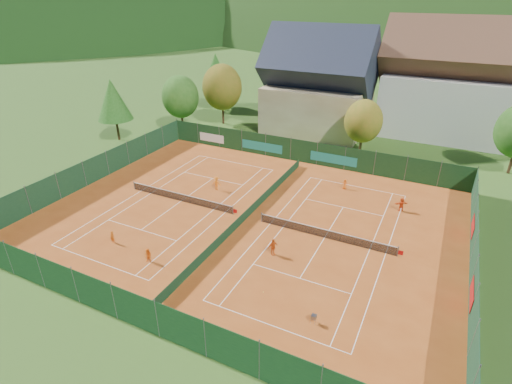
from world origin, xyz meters
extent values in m
plane|color=#2D5119|center=(0.00, 0.00, -0.02)|extent=(600.00, 600.00, 0.00)
cube|color=#9E4517|center=(0.00, 0.00, 0.01)|extent=(40.00, 32.00, 0.01)
cube|color=white|center=(-8.00, 11.88, 0.01)|extent=(10.97, 0.06, 0.00)
cube|color=white|center=(-8.00, -11.88, 0.01)|extent=(10.97, 0.06, 0.00)
cube|color=white|center=(-13.48, 0.00, 0.01)|extent=(0.06, 23.77, 0.00)
cube|color=white|center=(-2.51, 0.00, 0.01)|extent=(0.06, 23.77, 0.00)
cube|color=white|center=(-12.12, 0.00, 0.01)|extent=(0.06, 23.77, 0.00)
cube|color=white|center=(-3.88, 0.00, 0.01)|extent=(0.06, 23.77, 0.00)
cube|color=white|center=(-8.00, 6.40, 0.01)|extent=(8.23, 0.06, 0.00)
cube|color=white|center=(-8.00, -6.40, 0.01)|extent=(8.23, 0.06, 0.00)
cube|color=white|center=(-8.00, 0.00, 0.01)|extent=(0.06, 12.80, 0.00)
cube|color=white|center=(8.00, 11.88, 0.01)|extent=(10.97, 0.06, 0.00)
cube|color=white|center=(8.00, -11.88, 0.01)|extent=(10.97, 0.06, 0.00)
cube|color=white|center=(2.51, 0.00, 0.01)|extent=(0.06, 23.77, 0.00)
cube|color=white|center=(13.48, 0.00, 0.01)|extent=(0.06, 23.77, 0.00)
cube|color=white|center=(3.88, 0.00, 0.01)|extent=(0.06, 23.77, 0.00)
cube|color=white|center=(12.12, 0.00, 0.01)|extent=(0.06, 23.77, 0.00)
cube|color=white|center=(8.00, 6.40, 0.01)|extent=(8.23, 0.06, 0.00)
cube|color=white|center=(8.00, -6.40, 0.01)|extent=(8.23, 0.06, 0.00)
cube|color=white|center=(8.00, 0.00, 0.01)|extent=(0.06, 12.80, 0.00)
cylinder|color=#59595B|center=(-14.40, 0.00, 0.51)|extent=(0.10, 0.10, 1.02)
cylinder|color=#59595B|center=(-1.60, 0.00, 0.51)|extent=(0.10, 0.10, 1.02)
cube|color=black|center=(-8.00, 0.00, 0.46)|extent=(12.80, 0.02, 0.86)
cube|color=white|center=(-8.00, 0.00, 0.89)|extent=(12.80, 0.04, 0.06)
cube|color=red|center=(-1.35, 0.00, 0.45)|extent=(0.40, 0.04, 0.40)
cylinder|color=#59595B|center=(1.60, 0.00, 0.51)|extent=(0.10, 0.10, 1.02)
cylinder|color=#59595B|center=(14.40, 0.00, 0.51)|extent=(0.10, 0.10, 1.02)
cube|color=black|center=(8.00, 0.00, 0.46)|extent=(12.80, 0.02, 0.86)
cube|color=white|center=(8.00, 0.00, 0.89)|extent=(12.80, 0.04, 0.06)
cube|color=red|center=(14.65, 0.00, 0.45)|extent=(0.40, 0.04, 0.40)
cube|color=#13341D|center=(0.00, 0.00, 0.50)|extent=(0.03, 28.80, 1.00)
cube|color=#14371A|center=(0.00, 16.00, 1.50)|extent=(40.00, 0.04, 3.00)
cube|color=teal|center=(-6.00, 15.94, 1.20)|extent=(6.00, 0.03, 1.20)
cube|color=teal|center=(4.00, 15.94, 1.20)|extent=(6.00, 0.03, 1.20)
cube|color=silver|center=(-14.00, 15.94, 1.20)|extent=(4.00, 0.03, 1.20)
cube|color=#163D1E|center=(0.00, -16.00, 1.50)|extent=(40.00, 0.04, 3.00)
cube|color=#153C22|center=(-20.00, 0.00, 1.50)|extent=(0.04, 32.00, 3.00)
cube|color=#153A23|center=(20.00, 0.00, 1.50)|extent=(0.04, 32.00, 3.00)
cube|color=#B21414|center=(19.94, -4.00, 1.20)|extent=(0.03, 3.00, 1.20)
cube|color=#B21414|center=(19.94, 6.00, 1.20)|extent=(0.03, 3.00, 1.20)
cube|color=beige|center=(-3.00, 30.00, 3.50)|extent=(15.00, 12.00, 7.00)
cube|color=#1E2333|center=(-3.00, 30.00, 10.00)|extent=(16.20, 12.00, 12.00)
cube|color=silver|center=(16.00, 36.00, 4.50)|extent=(20.00, 11.00, 9.00)
cube|color=brown|center=(16.00, 36.00, 11.75)|extent=(21.60, 11.00, 11.00)
cylinder|color=#422A17|center=(-22.00, 20.00, 1.40)|extent=(0.36, 0.36, 2.80)
ellipsoid|color=#2A5E1A|center=(-22.00, 20.00, 5.40)|extent=(5.72, 5.72, 6.58)
cylinder|color=#482B19|center=(-18.00, 26.00, 1.57)|extent=(0.36, 0.36, 3.15)
ellipsoid|color=olive|center=(-18.00, 26.00, 6.07)|extent=(6.44, 6.44, 7.40)
cylinder|color=#4C2E1B|center=(-24.00, 34.00, 1.75)|extent=(0.36, 0.36, 3.50)
cone|color=#1E5819|center=(-24.00, 34.00, 6.75)|extent=(5.60, 5.60, 6.50)
cylinder|color=#473119|center=(6.00, 22.00, 1.22)|extent=(0.36, 0.36, 2.45)
ellipsoid|color=olive|center=(6.00, 22.00, 4.72)|extent=(5.01, 5.01, 5.76)
cylinder|color=#482E19|center=(24.00, 24.00, 1.40)|extent=(0.36, 0.36, 2.80)
cylinder|color=#483019|center=(-28.00, 12.00, 1.57)|extent=(0.36, 0.36, 3.15)
cone|color=#245D1A|center=(-28.00, 12.00, 6.07)|extent=(5.04, 5.04, 5.85)
ellipsoid|color=black|center=(10.00, 300.00, -42.35)|extent=(440.00, 440.00, 242.00)
ellipsoid|color=black|center=(-220.00, 160.00, -35.70)|extent=(340.00, 340.00, 204.00)
cylinder|color=slate|center=(10.35, -10.56, 0.40)|extent=(0.02, 0.02, 0.80)
cylinder|color=slate|center=(10.65, -10.56, 0.40)|extent=(0.02, 0.02, 0.80)
cylinder|color=slate|center=(10.35, -10.26, 0.40)|extent=(0.02, 0.02, 0.80)
cylinder|color=slate|center=(10.65, -10.26, 0.40)|extent=(0.02, 0.02, 0.80)
cube|color=slate|center=(10.50, -10.41, 0.55)|extent=(0.34, 0.34, 0.30)
ellipsoid|color=#CCD833|center=(10.50, -10.41, 0.58)|extent=(0.28, 0.28, 0.16)
sphere|color=#CCD833|center=(-8.48, -5.10, 0.03)|extent=(0.07, 0.07, 0.07)
sphere|color=#CCD833|center=(6.11, -9.14, 0.03)|extent=(0.07, 0.07, 0.07)
sphere|color=#CCD833|center=(2.46, 4.44, 0.03)|extent=(0.07, 0.07, 0.07)
sphere|color=#CCD833|center=(-5.62, 10.23, 0.03)|extent=(0.07, 0.07, 0.07)
sphere|color=#CCD833|center=(7.02, -1.02, 0.03)|extent=(0.07, 0.07, 0.07)
imported|color=#CA5911|center=(-8.81, -9.15, 0.60)|extent=(0.46, 0.33, 1.19)
imported|color=orange|center=(-4.04, -10.01, 0.66)|extent=(0.65, 0.51, 1.33)
imported|color=orange|center=(-6.01, 4.10, 0.79)|extent=(1.10, 0.74, 1.58)
imported|color=#CA4D12|center=(4.78, -4.43, 0.79)|extent=(0.81, 0.99, 1.58)
imported|color=orange|center=(6.96, 10.66, 0.61)|extent=(0.64, 0.46, 1.21)
imported|color=#D24112|center=(13.47, 8.28, 0.75)|extent=(1.41, 1.12, 1.50)
camera|label=1|loc=(15.91, -30.25, 20.39)|focal=28.00mm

